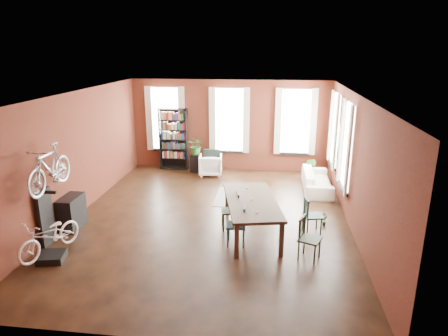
% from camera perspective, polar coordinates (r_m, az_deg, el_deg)
% --- Properties ---
extents(room, '(9.00, 9.04, 3.22)m').
position_cam_1_polar(room, '(10.31, -0.21, 4.97)').
color(room, black).
rests_on(room, ground).
extents(dining_table, '(1.60, 2.66, 0.85)m').
position_cam_1_polar(dining_table, '(9.51, 3.91, -6.98)').
color(dining_table, '#443428').
rests_on(dining_table, ground).
extents(dining_chair_a, '(0.45, 0.45, 0.93)m').
position_cam_1_polar(dining_chair_a, '(8.98, 1.72, -8.15)').
color(dining_chair_a, '#1A373A').
rests_on(dining_chair_a, ground).
extents(dining_chair_b, '(0.50, 0.50, 0.92)m').
position_cam_1_polar(dining_chair_b, '(9.73, 0.87, -6.12)').
color(dining_chair_b, '#1D2F1B').
rests_on(dining_chair_b, ground).
extents(dining_chair_c, '(0.55, 0.55, 0.91)m').
position_cam_1_polar(dining_chair_c, '(8.57, 12.16, -9.90)').
color(dining_chair_c, black).
rests_on(dining_chair_c, ground).
extents(dining_chair_d, '(0.48, 0.48, 0.87)m').
position_cam_1_polar(dining_chair_d, '(9.76, 12.56, -6.66)').
color(dining_chair_d, '#1A3936').
rests_on(dining_chair_d, ground).
extents(bookshelf, '(1.00, 0.32, 2.20)m').
position_cam_1_polar(bookshelf, '(14.48, -7.21, 4.13)').
color(bookshelf, black).
rests_on(bookshelf, ground).
extents(white_armchair, '(0.84, 0.79, 0.79)m').
position_cam_1_polar(white_armchair, '(13.79, -1.93, 0.58)').
color(white_armchair, white).
rests_on(white_armchair, ground).
extents(cream_sofa, '(0.61, 2.08, 0.81)m').
position_cam_1_polar(cream_sofa, '(12.67, 13.18, -1.30)').
color(cream_sofa, beige).
rests_on(cream_sofa, ground).
extents(striped_rug, '(1.02, 1.62, 0.01)m').
position_cam_1_polar(striped_rug, '(11.86, 1.25, -4.16)').
color(striped_rug, black).
rests_on(striped_rug, ground).
extents(bike_trainer, '(0.61, 0.61, 0.15)m').
position_cam_1_polar(bike_trainer, '(9.24, -23.38, -11.60)').
color(bike_trainer, black).
rests_on(bike_trainer, ground).
extents(bike_wall_rack, '(0.16, 0.60, 1.30)m').
position_cam_1_polar(bike_wall_rack, '(9.74, -24.12, -6.45)').
color(bike_wall_rack, black).
rests_on(bike_wall_rack, ground).
extents(console_table, '(0.40, 0.80, 0.80)m').
position_cam_1_polar(console_table, '(10.49, -20.92, -5.90)').
color(console_table, black).
rests_on(console_table, ground).
extents(plant_stand, '(0.38, 0.38, 0.63)m').
position_cam_1_polar(plant_stand, '(14.18, -4.07, 0.68)').
color(plant_stand, black).
rests_on(plant_stand, ground).
extents(plant_by_sofa, '(0.67, 0.85, 0.33)m').
position_cam_1_polar(plant_by_sofa, '(13.66, 12.05, -0.95)').
color(plant_by_sofa, '#316327').
rests_on(plant_by_sofa, ground).
extents(plant_small, '(0.40, 0.36, 0.13)m').
position_cam_1_polar(plant_small, '(10.35, 14.10, -7.61)').
color(plant_small, '#2D5622').
rests_on(plant_small, ground).
extents(bicycle_floor, '(0.76, 0.93, 1.52)m').
position_cam_1_polar(bicycle_floor, '(8.91, -23.91, -6.75)').
color(bicycle_floor, silver).
rests_on(bicycle_floor, bike_trainer).
extents(bicycle_hung, '(0.47, 1.00, 1.66)m').
position_cam_1_polar(bicycle_hung, '(9.16, -23.88, 1.97)').
color(bicycle_hung, '#A5A8AD').
rests_on(bicycle_hung, bike_wall_rack).
extents(plant_on_stand, '(0.75, 0.79, 0.49)m').
position_cam_1_polar(plant_on_stand, '(14.05, -3.96, 2.90)').
color(plant_on_stand, '#265823').
rests_on(plant_on_stand, plant_stand).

